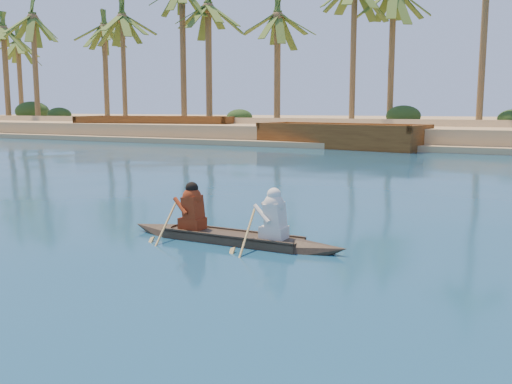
% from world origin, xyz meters
% --- Properties ---
extents(ground, '(160.00, 160.00, 0.00)m').
position_xyz_m(ground, '(0.00, 0.00, 0.00)').
color(ground, navy).
rests_on(ground, ground).
extents(sandy_embankment, '(150.00, 51.00, 1.50)m').
position_xyz_m(sandy_embankment, '(0.00, 46.89, 0.53)').
color(sandy_embankment, tan).
rests_on(sandy_embankment, ground).
extents(palm_grove, '(110.00, 14.00, 16.00)m').
position_xyz_m(palm_grove, '(0.00, 35.00, 8.00)').
color(palm_grove, '#3C6222').
rests_on(palm_grove, ground).
extents(shrub_cluster, '(100.00, 6.00, 2.40)m').
position_xyz_m(shrub_cluster, '(0.00, 31.50, 1.20)').
color(shrub_cluster, '#233A15').
rests_on(shrub_cluster, ground).
extents(canoe, '(4.69, 0.75, 1.29)m').
position_xyz_m(canoe, '(1.30, -2.17, 0.25)').
color(canoe, '#3C2E21').
rests_on(canoe, ground).
extents(barge_left, '(13.65, 6.78, 2.18)m').
position_xyz_m(barge_left, '(-21.47, 27.00, 0.76)').
color(barge_left, brown).
rests_on(barge_left, ground).
extents(barge_mid, '(11.37, 5.63, 1.81)m').
position_xyz_m(barge_mid, '(-4.87, 23.76, 0.63)').
color(barge_mid, brown).
rests_on(barge_mid, ground).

